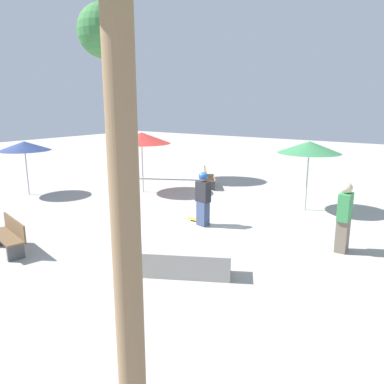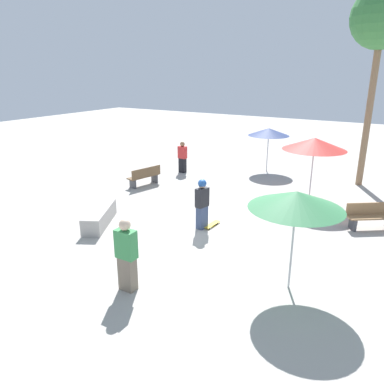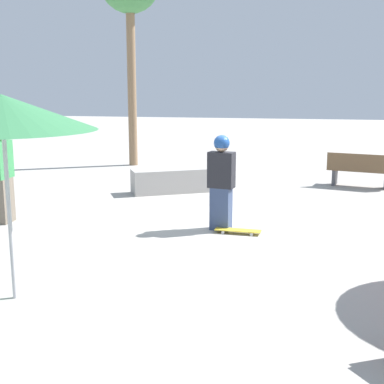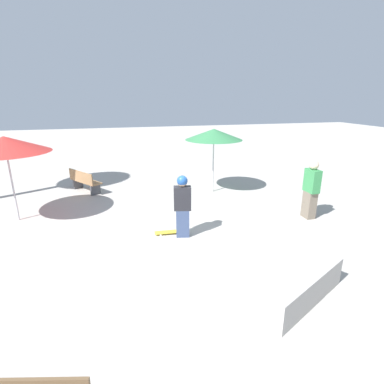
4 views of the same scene
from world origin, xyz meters
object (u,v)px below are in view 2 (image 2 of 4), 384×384
object	(u,v)px
concrete_ledge	(100,217)
bench_near	(371,216)
shade_umbrella_green	(296,200)
palm_tree_far_back	(382,20)
skateboard	(212,224)
skater_main	(202,202)
bystander_watching	(182,157)
shade_umbrella_red	(315,144)
bench_far	(145,176)
shade_umbrella_navy	(269,132)
bystander_far	(127,255)

from	to	relation	value
concrete_ledge	bench_near	xyz separation A→B (m)	(-7.87, -4.34, 0.15)
shade_umbrella_green	palm_tree_far_back	world-z (taller)	palm_tree_far_back
skateboard	skater_main	bearing A→B (deg)	151.22
shade_umbrella_green	bystander_watching	world-z (taller)	shade_umbrella_green
bench_near	shade_umbrella_green	distance (m)	5.33
shade_umbrella_red	palm_tree_far_back	xyz separation A→B (m)	(-1.38, -3.40, 4.58)
bench_far	concrete_ledge	bearing A→B (deg)	-147.79
shade_umbrella_navy	shade_umbrella_green	bearing A→B (deg)	112.95
shade_umbrella_green	shade_umbrella_red	distance (m)	6.72
bench_near	bench_far	size ratio (longest dim) A/B	0.94
palm_tree_far_back	bystander_far	distance (m)	13.88
shade_umbrella_navy	shade_umbrella_red	size ratio (longest dim) A/B	0.87
shade_umbrella_navy	skateboard	bearing A→B (deg)	97.08
skateboard	concrete_ledge	bearing A→B (deg)	122.04
shade_umbrella_navy	bench_near	bearing A→B (deg)	136.16
skater_main	shade_umbrella_red	xyz separation A→B (m)	(-2.33, -4.59, 1.39)
skateboard	shade_umbrella_red	distance (m)	5.26
bench_far	bystander_watching	world-z (taller)	bystander_watching
skater_main	concrete_ledge	world-z (taller)	skater_main
shade_umbrella_red	bystander_watching	distance (m)	6.91
shade_umbrella_green	bystander_far	world-z (taller)	shade_umbrella_green
shade_umbrella_navy	bystander_watching	world-z (taller)	shade_umbrella_navy
bystander_far	bystander_watching	bearing A→B (deg)	115.06
bench_far	shade_umbrella_navy	xyz separation A→B (m)	(-3.81, -5.30, 1.59)
concrete_ledge	bystander_far	bearing A→B (deg)	143.08
skateboard	shade_umbrella_red	world-z (taller)	shade_umbrella_red
concrete_ledge	shade_umbrella_navy	size ratio (longest dim) A/B	0.98
shade_umbrella_red	bystander_watching	world-z (taller)	shade_umbrella_red
skateboard	bench_far	bearing A→B (deg)	65.35
bench_near	shade_umbrella_green	bearing A→B (deg)	40.48
skateboard	shade_umbrella_green	xyz separation A→B (m)	(-3.33, 2.35, 2.17)
skateboard	palm_tree_far_back	world-z (taller)	palm_tree_far_back
shade_umbrella_navy	bench_far	bearing A→B (deg)	54.24
shade_umbrella_green	shade_umbrella_red	bearing A→B (deg)	-79.62
concrete_ledge	bystander_far	size ratio (longest dim) A/B	1.21
skateboard	concrete_ledge	xyz separation A→B (m)	(3.32, 1.83, 0.22)
skater_main	concrete_ledge	bearing A→B (deg)	126.95
skater_main	shade_umbrella_red	bearing A→B (deg)	-15.68
concrete_ledge	shade_umbrella_green	bearing A→B (deg)	175.56
skater_main	shade_umbrella_navy	bearing A→B (deg)	16.56
bench_near	shade_umbrella_red	world-z (taller)	shade_umbrella_red
skater_main	bystander_watching	xyz separation A→B (m)	(4.33, -5.66, -0.12)
bench_near	bystander_far	world-z (taller)	bystander_far
bench_near	bench_far	bearing A→B (deg)	-35.48
skater_main	skateboard	bearing A→B (deg)	-20.72
shade_umbrella_red	bystander_far	bearing A→B (deg)	76.67
shade_umbrella_navy	concrete_ledge	bearing A→B (deg)	76.32
bystander_watching	bystander_far	bearing A→B (deg)	-61.64
skateboard	bystander_far	size ratio (longest dim) A/B	0.45
skater_main	bench_near	xyz separation A→B (m)	(-4.76, -2.84, -0.48)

